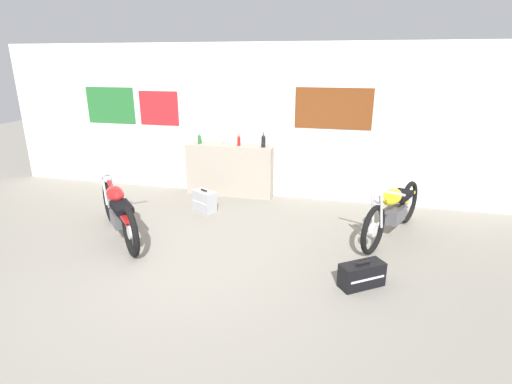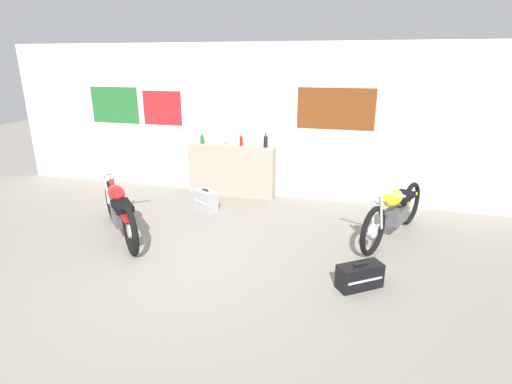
{
  "view_description": "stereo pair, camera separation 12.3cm",
  "coord_description": "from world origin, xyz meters",
  "px_view_note": "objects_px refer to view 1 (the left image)",
  "views": [
    {
      "loc": [
        1.97,
        -4.06,
        2.52
      ],
      "look_at": [
        0.66,
        1.21,
        0.7
      ],
      "focal_mm": 28.0,
      "sensor_mm": 36.0,
      "label": 1
    },
    {
      "loc": [
        2.09,
        -4.03,
        2.52
      ],
      "look_at": [
        0.66,
        1.21,
        0.7
      ],
      "focal_mm": 28.0,
      "sensor_mm": 36.0,
      "label": 2
    }
  ],
  "objects_px": {
    "bottle_right_center": "(263,141)",
    "motorcycle_yellow": "(393,209)",
    "hard_case_silver": "(204,201)",
    "bottle_center": "(239,140)",
    "motorcycle_red": "(119,211)",
    "bottle_left_center": "(221,140)",
    "hard_case_black": "(362,275)",
    "bottle_leftmost": "(199,139)"
  },
  "relations": [
    {
      "from": "motorcycle_yellow",
      "to": "bottle_left_center",
      "type": "bearing_deg",
      "value": 157.86
    },
    {
      "from": "bottle_left_center",
      "to": "hard_case_black",
      "type": "xyz_separation_m",
      "value": [
        2.63,
        -2.77,
        -0.94
      ]
    },
    {
      "from": "bottle_right_center",
      "to": "hard_case_black",
      "type": "height_order",
      "value": "bottle_right_center"
    },
    {
      "from": "bottle_leftmost",
      "to": "motorcycle_red",
      "type": "xyz_separation_m",
      "value": [
        -0.39,
        -2.26,
        -0.65
      ]
    },
    {
      "from": "bottle_leftmost",
      "to": "hard_case_silver",
      "type": "height_order",
      "value": "bottle_leftmost"
    },
    {
      "from": "bottle_leftmost",
      "to": "bottle_right_center",
      "type": "distance_m",
      "value": 1.25
    },
    {
      "from": "bottle_center",
      "to": "bottle_right_center",
      "type": "bearing_deg",
      "value": -2.89
    },
    {
      "from": "motorcycle_red",
      "to": "motorcycle_yellow",
      "type": "xyz_separation_m",
      "value": [
        3.88,
        0.99,
        0.01
      ]
    },
    {
      "from": "bottle_leftmost",
      "to": "hard_case_silver",
      "type": "bearing_deg",
      "value": -65.9
    },
    {
      "from": "bottle_right_center",
      "to": "hard_case_silver",
      "type": "distance_m",
      "value": 1.56
    },
    {
      "from": "bottle_left_center",
      "to": "motorcycle_yellow",
      "type": "bearing_deg",
      "value": -22.14
    },
    {
      "from": "bottle_right_center",
      "to": "motorcycle_red",
      "type": "relative_size",
      "value": 0.18
    },
    {
      "from": "bottle_right_center",
      "to": "motorcycle_red",
      "type": "distance_m",
      "value": 2.88
    },
    {
      "from": "motorcycle_yellow",
      "to": "hard_case_silver",
      "type": "height_order",
      "value": "motorcycle_yellow"
    },
    {
      "from": "bottle_leftmost",
      "to": "bottle_right_center",
      "type": "bearing_deg",
      "value": 0.03
    },
    {
      "from": "bottle_leftmost",
      "to": "motorcycle_yellow",
      "type": "xyz_separation_m",
      "value": [
        3.49,
        -1.27,
        -0.64
      ]
    },
    {
      "from": "motorcycle_yellow",
      "to": "hard_case_silver",
      "type": "xyz_separation_m",
      "value": [
        -3.06,
        0.32,
        -0.25
      ]
    },
    {
      "from": "bottle_leftmost",
      "to": "bottle_right_center",
      "type": "xyz_separation_m",
      "value": [
        1.25,
        0.0,
        0.03
      ]
    },
    {
      "from": "bottle_right_center",
      "to": "motorcycle_red",
      "type": "bearing_deg",
      "value": -125.93
    },
    {
      "from": "motorcycle_red",
      "to": "motorcycle_yellow",
      "type": "relative_size",
      "value": 0.79
    },
    {
      "from": "motorcycle_red",
      "to": "hard_case_silver",
      "type": "relative_size",
      "value": 3.22
    },
    {
      "from": "hard_case_silver",
      "to": "motorcycle_red",
      "type": "bearing_deg",
      "value": -121.93
    },
    {
      "from": "bottle_center",
      "to": "hard_case_black",
      "type": "distance_m",
      "value": 3.75
    },
    {
      "from": "hard_case_black",
      "to": "hard_case_silver",
      "type": "height_order",
      "value": "hard_case_silver"
    },
    {
      "from": "bottle_right_center",
      "to": "motorcycle_yellow",
      "type": "xyz_separation_m",
      "value": [
        2.24,
        -1.27,
        -0.66
      ]
    },
    {
      "from": "bottle_left_center",
      "to": "hard_case_black",
      "type": "relative_size",
      "value": 0.44
    },
    {
      "from": "bottle_left_center",
      "to": "hard_case_silver",
      "type": "distance_m",
      "value": 1.29
    },
    {
      "from": "bottle_center",
      "to": "hard_case_silver",
      "type": "xyz_separation_m",
      "value": [
        -0.35,
        -0.98,
        -0.89
      ]
    },
    {
      "from": "bottle_left_center",
      "to": "hard_case_black",
      "type": "height_order",
      "value": "bottle_left_center"
    },
    {
      "from": "motorcycle_red",
      "to": "hard_case_black",
      "type": "bearing_deg",
      "value": -8.75
    },
    {
      "from": "bottle_right_center",
      "to": "motorcycle_yellow",
      "type": "relative_size",
      "value": 0.14
    },
    {
      "from": "motorcycle_yellow",
      "to": "bottle_leftmost",
      "type": "bearing_deg",
      "value": 159.98
    },
    {
      "from": "bottle_leftmost",
      "to": "bottle_left_center",
      "type": "relative_size",
      "value": 0.86
    },
    {
      "from": "bottle_leftmost",
      "to": "bottle_right_center",
      "type": "height_order",
      "value": "bottle_right_center"
    },
    {
      "from": "motorcycle_yellow",
      "to": "hard_case_silver",
      "type": "relative_size",
      "value": 4.09
    },
    {
      "from": "bottle_right_center",
      "to": "bottle_center",
      "type": "bearing_deg",
      "value": 177.11
    },
    {
      "from": "motorcycle_red",
      "to": "hard_case_black",
      "type": "height_order",
      "value": "motorcycle_red"
    },
    {
      "from": "bottle_leftmost",
      "to": "motorcycle_yellow",
      "type": "bearing_deg",
      "value": -20.02
    },
    {
      "from": "hard_case_black",
      "to": "bottle_leftmost",
      "type": "bearing_deg",
      "value": 137.64
    },
    {
      "from": "motorcycle_red",
      "to": "motorcycle_yellow",
      "type": "distance_m",
      "value": 4.0
    },
    {
      "from": "bottle_center",
      "to": "motorcycle_red",
      "type": "relative_size",
      "value": 0.15
    },
    {
      "from": "hard_case_silver",
      "to": "bottle_center",
      "type": "bearing_deg",
      "value": 70.46
    }
  ]
}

